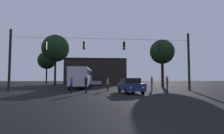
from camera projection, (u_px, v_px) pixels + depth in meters
The scene contains 15 objects.
ground_plane at pixel (101, 88), 29.24m from camera, with size 168.00×168.00×0.00m, color black.
overhead_signal_span at pixel (104, 57), 21.56m from camera, with size 21.74×0.44×7.19m.
city_bus at pixel (82, 76), 27.79m from camera, with size 2.88×11.08×3.00m.
car_near_right at pixel (130, 85), 18.20m from camera, with size 2.16×4.45×1.52m.
car_far_left at pixel (96, 82), 36.75m from camera, with size 1.97×4.40×1.52m.
pedestrian_crossing_left at pixel (167, 83), 19.71m from camera, with size 0.34×0.42×1.74m.
pedestrian_crossing_center at pixel (72, 84), 18.44m from camera, with size 0.25×0.37×1.67m.
pedestrian_crossing_right at pixel (86, 83), 17.85m from camera, with size 0.32×0.41×1.78m.
pedestrian_near_bus at pixel (108, 84), 21.43m from camera, with size 0.28×0.39×1.54m.
pedestrian_trailing at pixel (71, 84), 19.43m from camera, with size 0.31×0.40×1.62m.
pedestrian_far_side at pixel (152, 82), 22.21m from camera, with size 0.35×0.42×1.77m.
corner_building at pixel (96, 72), 49.37m from camera, with size 15.89×8.18×6.74m.
tree_left_silhouette at pixel (56, 48), 34.69m from camera, with size 5.23×5.23×9.94m.
tree_behind_building at pixel (47, 60), 49.89m from camera, with size 4.91×4.91×9.03m.
tree_right_far at pixel (162, 52), 32.44m from camera, with size 4.40×4.40×8.52m.
Camera 1 is at (-0.98, -4.93, 1.47)m, focal length 28.81 mm.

